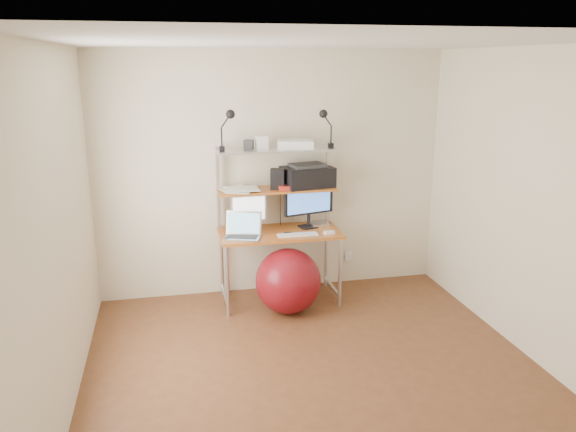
# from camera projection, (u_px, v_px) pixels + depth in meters

# --- Properties ---
(room) EXTENTS (3.60, 3.60, 3.60)m
(room) POSITION_uv_depth(u_px,v_px,m) (318.00, 221.00, 4.10)
(room) COLOR brown
(room) RESTS_ON ground
(computer_desk) EXTENTS (1.20, 0.60, 1.57)m
(computer_desk) POSITION_uv_depth(u_px,v_px,m) (278.00, 209.00, 5.59)
(computer_desk) COLOR #C77426
(computer_desk) RESTS_ON ground
(desktop) EXTENTS (1.20, 0.60, 0.00)m
(desktop) POSITION_uv_depth(u_px,v_px,m) (280.00, 232.00, 5.59)
(desktop) COLOR #C77426
(desktop) RESTS_ON computer_desk
(mid_shelf) EXTENTS (1.18, 0.34, 0.00)m
(mid_shelf) POSITION_uv_depth(u_px,v_px,m) (277.00, 189.00, 5.60)
(mid_shelf) COLOR #C77426
(mid_shelf) RESTS_ON computer_desk
(top_shelf) EXTENTS (1.18, 0.34, 0.00)m
(top_shelf) POSITION_uv_depth(u_px,v_px,m) (277.00, 149.00, 5.50)
(top_shelf) COLOR silver
(top_shelf) RESTS_ON computer_desk
(floor) EXTENTS (3.60, 3.60, 0.00)m
(floor) POSITION_uv_depth(u_px,v_px,m) (316.00, 373.00, 4.43)
(floor) COLOR brown
(floor) RESTS_ON ground
(wall_outlet) EXTENTS (0.08, 0.01, 0.12)m
(wall_outlet) POSITION_uv_depth(u_px,v_px,m) (349.00, 256.00, 6.21)
(wall_outlet) COLOR white
(wall_outlet) RESTS_ON room
(monitor_silver) EXTENTS (0.35, 0.13, 0.39)m
(monitor_silver) POSITION_uv_depth(u_px,v_px,m) (249.00, 211.00, 5.56)
(monitor_silver) COLOR #ABAAAF
(monitor_silver) RESTS_ON desktop
(monitor_black) EXTENTS (0.53, 0.20, 0.54)m
(monitor_black) POSITION_uv_depth(u_px,v_px,m) (309.00, 201.00, 5.68)
(monitor_black) COLOR black
(monitor_black) RESTS_ON desktop
(laptop) EXTENTS (0.42, 0.37, 0.30)m
(laptop) POSITION_uv_depth(u_px,v_px,m) (243.00, 232.00, 5.41)
(laptop) COLOR #B9B9BE
(laptop) RESTS_ON desktop
(keyboard) EXTENTS (0.40, 0.12, 0.01)m
(keyboard) POSITION_uv_depth(u_px,v_px,m) (298.00, 235.00, 5.47)
(keyboard) COLOR white
(keyboard) RESTS_ON desktop
(mouse) EXTENTS (0.11, 0.07, 0.03)m
(mouse) POSITION_uv_depth(u_px,v_px,m) (329.00, 232.00, 5.51)
(mouse) COLOR white
(mouse) RESTS_ON desktop
(mac_mini) EXTENTS (0.20, 0.20, 0.03)m
(mac_mini) POSITION_uv_depth(u_px,v_px,m) (319.00, 224.00, 5.79)
(mac_mini) COLOR #B9B9BE
(mac_mini) RESTS_ON desktop
(phone) EXTENTS (0.10, 0.14, 0.01)m
(phone) POSITION_uv_depth(u_px,v_px,m) (287.00, 234.00, 5.49)
(phone) COLOR black
(phone) RESTS_ON desktop
(printer) EXTENTS (0.54, 0.42, 0.23)m
(printer) POSITION_uv_depth(u_px,v_px,m) (307.00, 176.00, 5.67)
(printer) COLOR black
(printer) RESTS_ON mid_shelf
(nas_cube) EXTENTS (0.16, 0.16, 0.20)m
(nas_cube) POSITION_uv_depth(u_px,v_px,m) (277.00, 179.00, 5.57)
(nas_cube) COLOR black
(nas_cube) RESTS_ON mid_shelf
(red_box) EXTENTS (0.17, 0.11, 0.05)m
(red_box) POSITION_uv_depth(u_px,v_px,m) (287.00, 188.00, 5.53)
(red_box) COLOR red
(red_box) RESTS_ON mid_shelf
(scanner) EXTENTS (0.39, 0.30, 0.09)m
(scanner) POSITION_uv_depth(u_px,v_px,m) (295.00, 144.00, 5.52)
(scanner) COLOR white
(scanner) RESTS_ON top_shelf
(box_white) EXTENTS (0.12, 0.10, 0.13)m
(box_white) POSITION_uv_depth(u_px,v_px,m) (262.00, 143.00, 5.45)
(box_white) COLOR white
(box_white) RESTS_ON top_shelf
(box_grey) EXTENTS (0.11, 0.11, 0.09)m
(box_grey) POSITION_uv_depth(u_px,v_px,m) (249.00, 145.00, 5.46)
(box_grey) COLOR #313134
(box_grey) RESTS_ON top_shelf
(clip_lamp_left) EXTENTS (0.16, 0.09, 0.39)m
(clip_lamp_left) POSITION_uv_depth(u_px,v_px,m) (229.00, 121.00, 5.27)
(clip_lamp_left) COLOR black
(clip_lamp_left) RESTS_ON top_shelf
(clip_lamp_right) EXTENTS (0.15, 0.08, 0.38)m
(clip_lamp_right) POSITION_uv_depth(u_px,v_px,m) (325.00, 120.00, 5.47)
(clip_lamp_right) COLOR black
(clip_lamp_right) RESTS_ON top_shelf
(exercise_ball) EXTENTS (0.64, 0.64, 0.64)m
(exercise_ball) POSITION_uv_depth(u_px,v_px,m) (288.00, 281.00, 5.44)
(exercise_ball) COLOR maroon
(exercise_ball) RESTS_ON floor
(paper_stack) EXTENTS (0.40, 0.42, 0.02)m
(paper_stack) POSITION_uv_depth(u_px,v_px,m) (239.00, 189.00, 5.52)
(paper_stack) COLOR white
(paper_stack) RESTS_ON mid_shelf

